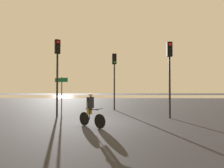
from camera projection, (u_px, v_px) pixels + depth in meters
name	position (u px, v px, depth m)	size (l,w,h in m)	color
ground_plane	(101.00, 123.00, 9.26)	(120.00, 120.00, 0.00)	#28282D
water_strip	(111.00, 96.00, 41.65)	(80.00, 16.00, 0.01)	#9E937F
traffic_light_near_left	(57.00, 64.00, 11.24)	(0.40, 0.42, 4.98)	black
traffic_light_center	(114.00, 71.00, 14.95)	(0.38, 0.40, 4.82)	black
traffic_light_near_right	(169.00, 65.00, 10.78)	(0.32, 0.34, 4.71)	black
direction_sign_post	(61.00, 90.00, 11.91)	(1.01, 0.49, 2.60)	slate
cyclist	(91.00, 109.00, 8.32)	(1.36, 1.09, 1.62)	black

